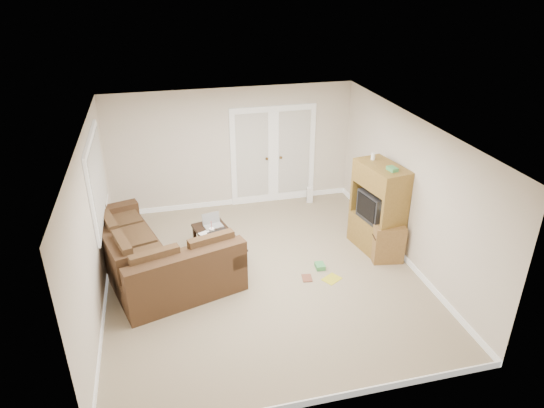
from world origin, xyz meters
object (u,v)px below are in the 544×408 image
object	(u,v)px
tv_armoire	(378,208)
side_cabinet	(387,237)
sectional_sofa	(151,258)
coffee_table	(217,244)

from	to	relation	value
tv_armoire	side_cabinet	bearing A→B (deg)	-91.59
sectional_sofa	coffee_table	size ratio (longest dim) A/B	2.48
tv_armoire	sectional_sofa	bearing A→B (deg)	169.64
sectional_sofa	tv_armoire	world-z (taller)	tv_armoire
coffee_table	side_cabinet	xyz separation A→B (m)	(2.85, -0.73, 0.15)
sectional_sofa	tv_armoire	distance (m)	3.96
side_cabinet	sectional_sofa	bearing A→B (deg)	-176.10
coffee_table	tv_armoire	distance (m)	2.89
coffee_table	tv_armoire	size ratio (longest dim) A/B	0.70
tv_armoire	side_cabinet	world-z (taller)	tv_armoire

